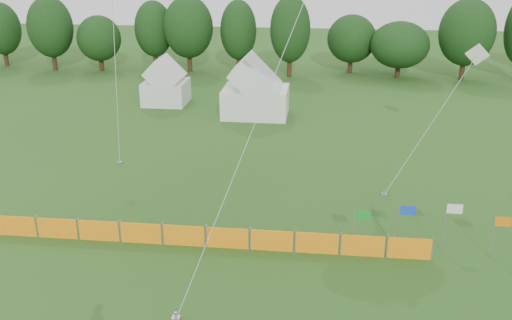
# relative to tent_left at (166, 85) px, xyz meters

# --- Properties ---
(treeline) EXTENTS (104.57, 8.78, 8.36)m
(treeline) POSITION_rel_tent_left_xyz_m (12.41, 12.68, 2.58)
(treeline) COLOR #382314
(treeline) RESTS_ON ground
(tent_left) EXTENTS (3.61, 3.61, 3.19)m
(tent_left) POSITION_rel_tent_left_xyz_m (0.00, 0.00, 0.00)
(tent_left) COLOR silver
(tent_left) RESTS_ON ground
(tent_right) EXTENTS (5.17, 4.14, 3.65)m
(tent_right) POSITION_rel_tent_left_xyz_m (8.02, -2.75, 0.23)
(tent_right) COLOR white
(tent_right) RESTS_ON ground
(barrier_fence) EXTENTS (19.90, 0.06, 1.00)m
(barrier_fence) POSITION_rel_tent_left_xyz_m (8.24, -23.95, -1.11)
(barrier_fence) COLOR orange
(barrier_fence) RESTS_ON ground
(flag_row) EXTENTS (6.73, 0.67, 2.26)m
(flag_row) POSITION_rel_tent_left_xyz_m (17.96, -23.22, -0.19)
(flag_row) COLOR gray
(flag_row) RESTS_ON ground
(small_kite_white) EXTENTS (6.18, 5.92, 7.48)m
(small_kite_white) POSITION_rel_tent_left_xyz_m (20.88, -12.99, 3.57)
(small_kite_white) COLOR white
(small_kite_white) RESTS_ON ground
(small_kite_dark) EXTENTS (1.95, 5.73, 14.49)m
(small_kite_dark) POSITION_rel_tent_left_xyz_m (0.02, -11.14, 6.40)
(small_kite_dark) COLOR black
(small_kite_dark) RESTS_ON ground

